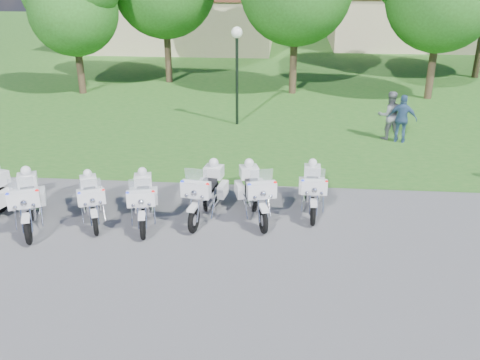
# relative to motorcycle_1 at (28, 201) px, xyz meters

# --- Properties ---
(ground) EXTENTS (100.00, 100.00, 0.00)m
(ground) POSITION_rel_motorcycle_1_xyz_m (4.51, 0.06, -0.70)
(ground) COLOR #5B5C61
(ground) RESTS_ON ground
(grass_lawn) EXTENTS (100.00, 48.00, 0.01)m
(grass_lawn) POSITION_rel_motorcycle_1_xyz_m (4.51, 27.06, -0.70)
(grass_lawn) COLOR #26651F
(grass_lawn) RESTS_ON ground
(motorcycle_1) EXTENTS (1.42, 2.36, 1.68)m
(motorcycle_1) POSITION_rel_motorcycle_1_xyz_m (0.00, 0.00, 0.00)
(motorcycle_1) COLOR black
(motorcycle_1) RESTS_ON ground
(motorcycle_2) EXTENTS (1.26, 2.05, 1.46)m
(motorcycle_2) POSITION_rel_motorcycle_1_xyz_m (1.55, 0.44, -0.09)
(motorcycle_2) COLOR black
(motorcycle_2) RESTS_ON ground
(motorcycle_3) EXTENTS (1.08, 2.28, 1.55)m
(motorcycle_3) POSITION_rel_motorcycle_1_xyz_m (2.96, 0.44, -0.05)
(motorcycle_3) COLOR black
(motorcycle_3) RESTS_ON ground
(motorcycle_4) EXTENTS (1.07, 2.48, 1.67)m
(motorcycle_4) POSITION_rel_motorcycle_1_xyz_m (4.57, 0.99, -0.00)
(motorcycle_4) COLOR black
(motorcycle_4) RESTS_ON ground
(motorcycle_5) EXTENTS (1.24, 2.42, 1.66)m
(motorcycle_5) POSITION_rel_motorcycle_1_xyz_m (5.90, 1.08, -0.01)
(motorcycle_5) COLOR black
(motorcycle_5) RESTS_ON ground
(motorcycle_6) EXTENTS (0.75, 2.27, 1.53)m
(motorcycle_6) POSITION_rel_motorcycle_1_xyz_m (7.49, 1.56, -0.06)
(motorcycle_6) COLOR black
(motorcycle_6) RESTS_ON ground
(lamp_post) EXTENTS (0.44, 0.44, 3.98)m
(lamp_post) POSITION_rel_motorcycle_1_xyz_m (4.68, 9.33, 2.31)
(lamp_post) COLOR black
(lamp_post) RESTS_ON ground
(tree_0) EXTENTS (5.01, 4.28, 6.69)m
(tree_0) POSITION_rel_motorcycle_1_xyz_m (-3.68, 13.98, 3.72)
(tree_0) COLOR #38281C
(tree_0) RESTS_ON ground
(building_west) EXTENTS (14.56, 8.32, 4.10)m
(building_west) POSITION_rel_motorcycle_1_xyz_m (-1.49, 28.06, 1.36)
(building_west) COLOR tan
(building_west) RESTS_ON ground
(building_east) EXTENTS (11.44, 7.28, 4.10)m
(building_east) POSITION_rel_motorcycle_1_xyz_m (15.51, 30.06, 1.36)
(building_east) COLOR tan
(building_east) RESTS_ON ground
(bystander_b) EXTENTS (1.01, 0.84, 1.86)m
(bystander_b) POSITION_rel_motorcycle_1_xyz_m (10.63, 7.95, 0.23)
(bystander_b) COLOR slate
(bystander_b) RESTS_ON ground
(bystander_c) EXTENTS (1.15, 0.74, 1.82)m
(bystander_c) POSITION_rel_motorcycle_1_xyz_m (11.05, 7.60, 0.21)
(bystander_c) COLOR #375985
(bystander_c) RESTS_ON ground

